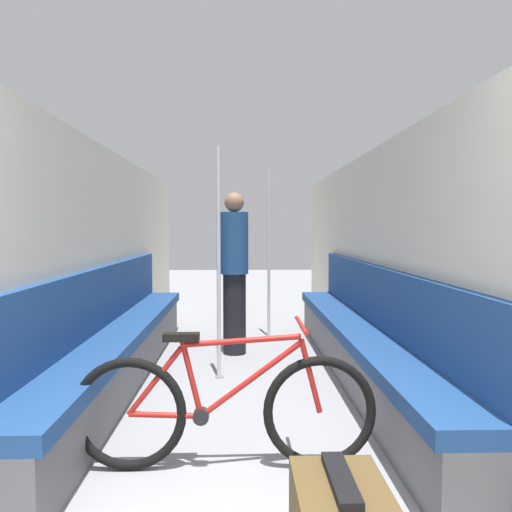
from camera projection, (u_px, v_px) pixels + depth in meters
wall_left at (84, 265)px, 4.15m from camera, size 0.10×9.20×2.11m
wall_right at (395, 264)px, 4.23m from camera, size 0.10×9.20×2.11m
bench_seat_row_left at (120, 344)px, 4.38m from camera, size 0.43×4.63×1.02m
bench_seat_row_right at (361, 342)px, 4.45m from camera, size 0.43×4.63×1.02m
bicycle at (225, 409)px, 2.79m from camera, size 1.71×0.46×0.83m
grab_pole_near at (219, 266)px, 4.48m from camera, size 0.08×0.08×2.09m
grab_pole_far at (269, 256)px, 6.20m from camera, size 0.08×0.08×2.09m
passenger_standing at (235, 271)px, 5.36m from camera, size 0.30×0.30×1.74m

